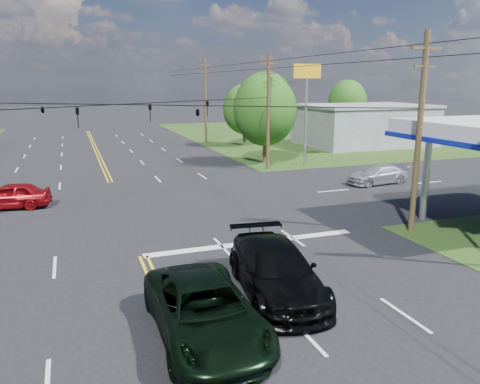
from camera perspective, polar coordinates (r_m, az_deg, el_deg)
name	(u,v)px	position (r m, az deg, el deg)	size (l,w,h in m)	color
ground	(122,210)	(27.95, -14.14, -2.09)	(280.00, 280.00, 0.00)	black
grass_ne	(344,133)	(70.19, 12.58, 7.00)	(46.00, 48.00, 0.03)	#1F3F14
stop_bar	(253,243)	(21.56, 1.61, -6.25)	(10.00, 0.50, 0.02)	silver
retail_ne	(364,126)	(57.27, 14.87, 7.76)	(14.00, 10.00, 4.40)	slate
pole_se	(419,132)	(23.78, 21.00, 6.88)	(1.60, 0.28, 9.50)	#41301B
pole_ne	(268,111)	(39.17, 3.46, 9.85)	(1.60, 0.28, 9.50)	#41301B
pole_right_far	(205,100)	(57.08, -4.25, 11.13)	(1.60, 0.28, 10.00)	#41301B
span_wire_signals	(116,105)	(27.04, -14.86, 10.26)	(26.00, 18.00, 1.13)	black
power_lines	(117,53)	(25.07, -14.77, 16.04)	(26.04, 100.00, 0.64)	black
tree_right_a	(265,109)	(42.32, 3.09, 10.04)	(5.70, 5.70, 8.18)	#41301B
tree_right_b	(244,109)	(54.41, 0.54, 10.06)	(4.94, 4.94, 7.09)	#41301B
tree_far_r	(347,102)	(67.65, 12.96, 10.62)	(5.32, 5.32, 7.63)	#41301B
pickup_dkgreen	(205,310)	(13.80, -4.34, -14.20)	(2.75, 5.97, 1.66)	black
suv_black	(276,270)	(16.38, 4.40, -9.45)	(2.46, 6.05, 1.75)	black
sedan_red	(10,196)	(30.31, -26.22, -0.42)	(1.78, 4.43, 1.51)	maroon
sedan_far	(377,175)	(35.36, 16.40, 2.06)	(1.90, 4.66, 1.35)	silver
polesign_ne	(307,86)	(41.74, 8.12, 12.70)	(2.41, 0.67, 8.75)	#A5A5AA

